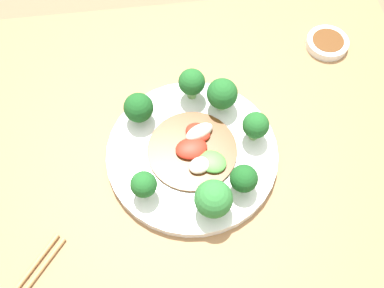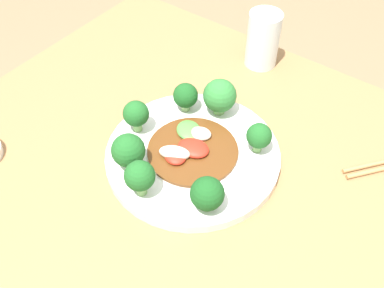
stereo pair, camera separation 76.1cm
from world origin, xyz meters
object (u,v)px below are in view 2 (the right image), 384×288
stirfry_center (189,148)px  broccoli_southwest (259,136)px  broccoli_north (140,176)px  broccoli_northeast (128,151)px  broccoli_south (220,96)px  drinking_glass (263,39)px  broccoli_southeast (186,96)px  plate (192,156)px  broccoli_northwest (207,194)px  broccoli_east (136,114)px

stirfry_center → broccoli_southwest: bearing=-142.9°
broccoli_southwest → broccoli_north: broccoli_north is taller
broccoli_northeast → broccoli_north: same height
broccoli_northeast → stirfry_center: 0.10m
broccoli_south → drinking_glass: size_ratio=0.60×
broccoli_southwest → broccoli_southeast: bearing=-3.3°
broccoli_south → drinking_glass: 0.18m
plate → broccoli_northeast: size_ratio=4.47×
broccoli_northwest → broccoli_northeast: (0.14, 0.01, 0.00)m
broccoli_south → broccoli_northwest: size_ratio=1.15×
drinking_glass → broccoli_southwest: bearing=119.0°
broccoli_southeast → broccoli_east: 0.09m
broccoli_east → drinking_glass: (-0.06, -0.30, 0.00)m
broccoli_northwest → broccoli_southeast: bearing=-44.8°
plate → broccoli_southeast: size_ratio=5.26×
plate → broccoli_southeast: 0.11m
broccoli_northwest → broccoli_east: bearing=-18.1°
broccoli_south → stirfry_center: (-0.01, 0.10, -0.03)m
broccoli_northwest → broccoli_northeast: broccoli_northeast is taller
broccoli_north → broccoli_south: bearing=-88.7°
plate → drinking_glass: 0.29m
broccoli_southwest → broccoli_north: size_ratio=0.86×
broccoli_north → broccoli_east: size_ratio=1.07×
plate → broccoli_north: (0.01, 0.11, 0.05)m
broccoli_northwest → stirfry_center: bearing=-40.3°
broccoli_southeast → stirfry_center: 0.10m
broccoli_southwest → stirfry_center: (0.09, 0.07, -0.03)m
broccoli_southeast → broccoli_east: (0.03, 0.09, 0.00)m
plate → broccoli_southwest: (-0.08, -0.07, 0.04)m
stirfry_center → drinking_glass: (0.03, -0.28, 0.03)m
plate → broccoli_southwest: size_ratio=5.24×
broccoli_northwest → drinking_glass: size_ratio=0.52×
broccoli_northwest → broccoli_south: bearing=-61.0°
broccoli_north → broccoli_southwest: bearing=-118.5°
broccoli_southwest → stirfry_center: bearing=37.1°
plate → broccoli_northeast: broccoli_northeast is taller
broccoli_northeast → stirfry_center: broccoli_northeast is taller
broccoli_northwest → stirfry_center: size_ratio=0.39×
plate → broccoli_northeast: (0.06, 0.08, 0.04)m
broccoli_north → broccoli_northeast: bearing=-30.8°
broccoli_southwest → plate: bearing=39.3°
broccoli_north → drinking_glass: bearing=-85.9°
plate → broccoli_southwest: bearing=-140.7°
broccoli_southeast → broccoli_south: (-0.05, -0.03, 0.01)m
broccoli_south → broccoli_north: 0.21m
broccoli_south → broccoli_southeast: bearing=29.6°
broccoli_southwest → broccoli_northeast: 0.20m
broccoli_northwest → broccoli_north: broccoli_north is taller
broccoli_north → drinking_glass: drinking_glass is taller
drinking_glass → plate: bearing=98.2°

